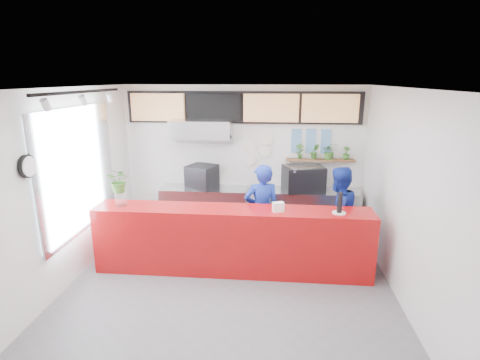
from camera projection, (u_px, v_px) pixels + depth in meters
The scene contains 46 objects.
floor at pixel (230, 283), 5.91m from camera, with size 5.00×5.00×0.00m, color slate.
ceiling at pixel (228, 88), 5.12m from camera, with size 5.00×5.00×0.00m, color silver.
wall_back at pixel (243, 158), 7.92m from camera, with size 5.00×5.00×0.00m, color white.
wall_left at pixel (67, 188), 5.74m from camera, with size 5.00×5.00×0.00m, color white.
wall_right at pixel (404, 197), 5.30m from camera, with size 5.00×5.00×0.00m, color white.
service_counter at pixel (232, 240), 6.15m from camera, with size 4.50×0.60×1.10m, color #A50B0D.
cream_band at pixel (243, 105), 7.62m from camera, with size 5.00×0.02×0.80m, color beige.
prep_bench at pixel (204, 208), 7.98m from camera, with size 1.80×0.60×0.90m, color #B2B5BA.
panini_oven at pixel (202, 177), 7.80m from camera, with size 0.54×0.54×0.48m, color black.
extraction_hood at pixel (202, 129), 7.48m from camera, with size 1.20×0.70×0.35m, color #B2B5BA.
hood_lip at pixel (202, 139), 7.53m from camera, with size 1.20×0.70×0.08m, color #B2B5BA.
right_bench at pixel (314, 211), 7.77m from camera, with size 1.80×0.60×0.90m, color #B2B5BA.
espresso_machine at pixel (303, 179), 7.61m from camera, with size 0.78×0.56×0.50m, color black.
espresso_tray at pixel (304, 168), 7.55m from camera, with size 0.69×0.48×0.06m, color silver.
herb_shelf at pixel (320, 160), 7.68m from camera, with size 1.40×0.18×0.04m, color brown.
menu_board_far_left at pixel (158, 107), 7.68m from camera, with size 1.10×0.10×0.55m, color tan.
menu_board_mid_left at pixel (214, 108), 7.58m from camera, with size 1.10×0.10×0.55m, color black.
menu_board_mid_right at pixel (271, 108), 7.48m from camera, with size 1.10×0.10×0.55m, color tan.
menu_board_far_right at pixel (330, 108), 7.37m from camera, with size 1.10×0.10×0.55m, color tan.
soffit at pixel (243, 107), 7.60m from camera, with size 4.80×0.04×0.65m, color black.
window_pane at pixel (78, 171), 5.97m from camera, with size 0.04×2.20×1.90m, color silver.
window_frame at pixel (79, 171), 5.97m from camera, with size 0.03×2.30×2.00m, color #B2B5BA.
wall_clock_rim at pixel (27, 166), 4.72m from camera, with size 0.30×0.30×0.05m, color black.
wall_clock_face at pixel (29, 166), 4.72m from camera, with size 0.26×0.26×0.02m, color white.
track_rail at pixel (82, 92), 5.32m from camera, with size 0.05×2.40×0.04m, color black.
dec_plate_a at pixel (250, 146), 7.81m from camera, with size 0.24×0.24×0.03m, color silver.
dec_plate_b at pixel (264, 151), 7.81m from camera, with size 0.24×0.24×0.03m, color silver.
dec_plate_c at pixel (250, 160), 7.89m from camera, with size 0.24×0.24×0.03m, color silver.
dec_plate_d at pixel (267, 139), 7.74m from camera, with size 0.24×0.24×0.03m, color silver.
photo_frame_a at pixel (296, 135), 7.67m from camera, with size 0.20×0.02×0.25m, color #598CBF.
photo_frame_b at pixel (311, 135), 7.64m from camera, with size 0.20×0.02×0.25m, color #598CBF.
photo_frame_c at pixel (326, 135), 7.62m from camera, with size 0.20×0.02×0.25m, color #598CBF.
photo_frame_d at pixel (296, 147), 7.74m from camera, with size 0.20×0.02×0.25m, color #598CBF.
photo_frame_e at pixel (311, 147), 7.71m from camera, with size 0.20×0.02×0.25m, color #598CBF.
photo_frame_f at pixel (325, 147), 7.68m from camera, with size 0.20×0.02×0.25m, color #598CBF.
staff_center at pixel (262, 212), 6.56m from camera, with size 0.63×0.41×1.72m, color navy.
staff_right at pixel (337, 215), 6.46m from camera, with size 0.82×0.64×1.69m, color navy.
herb_a at pixel (300, 151), 7.67m from camera, with size 0.17×0.12×0.32m, color #376D26.
herb_b at pixel (315, 151), 7.64m from camera, with size 0.18×0.14×0.32m, color #376D26.
herb_c at pixel (330, 151), 7.61m from camera, with size 0.31×0.27×0.34m, color #376D26.
herb_d at pixel (346, 153), 7.59m from camera, with size 0.15×0.13×0.27m, color #376D26.
glass_vase at pixel (121, 199), 6.14m from camera, with size 0.19×0.19×0.24m, color white.
basil_vase at pixel (119, 181), 6.06m from camera, with size 0.36×0.31×0.40m, color #376D26.
napkin_holder at pixel (278, 207), 5.86m from camera, with size 0.17×0.11×0.15m, color white.
white_plate at pixel (339, 213), 5.80m from camera, with size 0.21×0.21×0.02m, color white.
pepper_mill at pixel (340, 203), 5.76m from camera, with size 0.08×0.08×0.32m, color black.
Camera 1 is at (0.65, -5.24, 3.13)m, focal length 28.00 mm.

